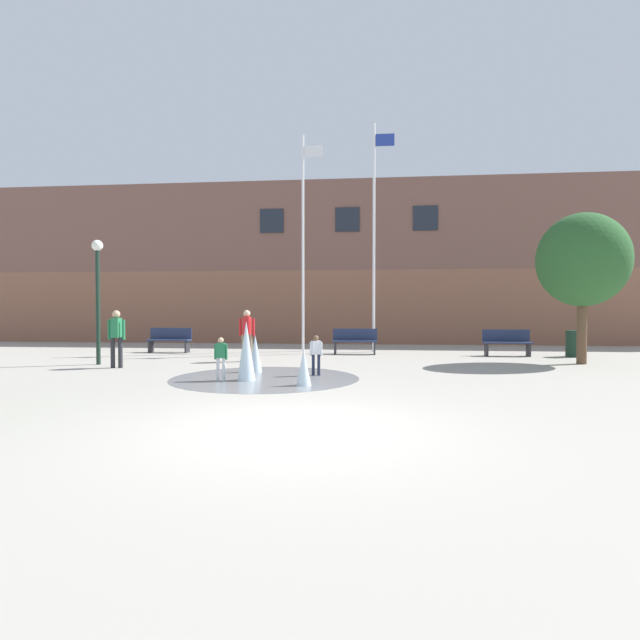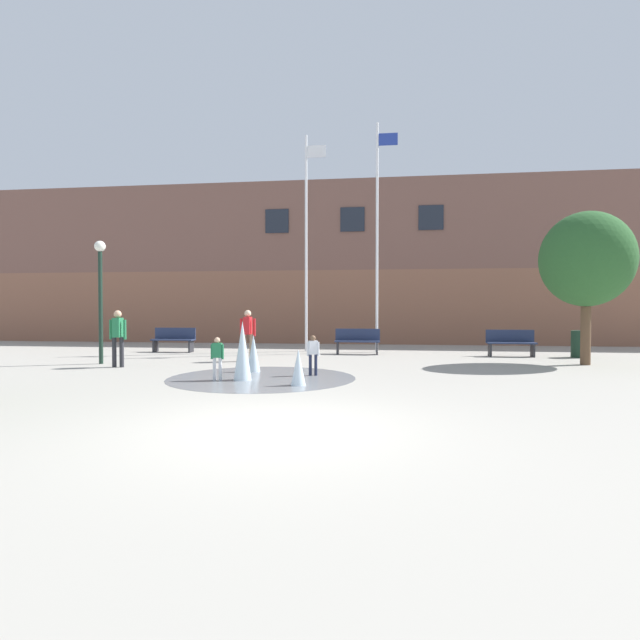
# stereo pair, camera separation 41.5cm
# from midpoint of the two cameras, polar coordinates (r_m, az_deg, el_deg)

# --- Properties ---
(ground_plane) EXTENTS (100.00, 100.00, 0.00)m
(ground_plane) POSITION_cam_midpoint_polar(r_m,az_deg,el_deg) (7.01, -5.05, -12.29)
(ground_plane) COLOR #9E998E
(library_building) EXTENTS (36.00, 6.05, 7.56)m
(library_building) POSITION_cam_midpoint_polar(r_m,az_deg,el_deg) (25.92, 3.00, 6.08)
(library_building) COLOR brown
(library_building) RESTS_ON ground
(splash_fountain) EXTENTS (4.44, 4.44, 1.36)m
(splash_fountain) POSITION_cam_midpoint_polar(r_m,az_deg,el_deg) (11.82, -7.81, -4.63)
(splash_fountain) COLOR gray
(splash_fountain) RESTS_ON ground
(park_bench_left_of_flagpoles) EXTENTS (1.60, 0.44, 0.91)m
(park_bench_left_of_flagpoles) POSITION_cam_midpoint_polar(r_m,az_deg,el_deg) (19.46, -17.40, -2.15)
(park_bench_left_of_flagpoles) COLOR #28282D
(park_bench_left_of_flagpoles) RESTS_ON ground
(park_bench_under_left_flagpole) EXTENTS (1.60, 0.44, 0.91)m
(park_bench_under_left_flagpole) POSITION_cam_midpoint_polar(r_m,az_deg,el_deg) (17.90, 3.35, -2.39)
(park_bench_under_left_flagpole) COLOR #28282D
(park_bench_under_left_flagpole) RESTS_ON ground
(park_bench_far_right) EXTENTS (1.60, 0.44, 0.91)m
(park_bench_far_right) POSITION_cam_midpoint_polar(r_m,az_deg,el_deg) (18.27, 19.97, -2.39)
(park_bench_far_right) COLOR #28282D
(park_bench_far_right) RESTS_ON ground
(adult_near_bench) EXTENTS (0.50, 0.36, 1.59)m
(adult_near_bench) POSITION_cam_midpoint_polar(r_m,az_deg,el_deg) (14.95, -22.99, -1.50)
(adult_near_bench) COLOR #28282D
(adult_near_bench) RESTS_ON ground
(child_with_pink_shirt) EXTENTS (0.31, 0.21, 0.99)m
(child_with_pink_shirt) POSITION_cam_midpoint_polar(r_m,az_deg,el_deg) (12.21, -1.43, -3.68)
(child_with_pink_shirt) COLOR #1E233D
(child_with_pink_shirt) RESTS_ON ground
(child_in_fountain) EXTENTS (0.31, 0.14, 0.99)m
(child_in_fountain) POSITION_cam_midpoint_polar(r_m,az_deg,el_deg) (11.63, -12.27, -3.96)
(child_in_fountain) COLOR silver
(child_in_fountain) RESTS_ON ground
(teen_by_trashcan) EXTENTS (0.50, 0.34, 1.59)m
(teen_by_trashcan) POSITION_cam_midpoint_polar(r_m,az_deg,el_deg) (15.58, -9.11, -1.29)
(teen_by_trashcan) COLOR #89755B
(teen_by_trashcan) RESTS_ON ground
(flagpole_left) EXTENTS (0.80, 0.10, 8.20)m
(flagpole_left) POSITION_cam_midpoint_polar(r_m,az_deg,el_deg) (19.22, -2.50, 9.44)
(flagpole_left) COLOR silver
(flagpole_left) RESTS_ON ground
(flagpole_right) EXTENTS (0.80, 0.10, 8.54)m
(flagpole_right) POSITION_cam_midpoint_polar(r_m,az_deg,el_deg) (19.04, 5.64, 10.03)
(flagpole_right) COLOR silver
(flagpole_right) RESTS_ON ground
(lamp_post_left_lane) EXTENTS (0.32, 0.32, 3.64)m
(lamp_post_left_lane) POSITION_cam_midpoint_polar(r_m,az_deg,el_deg) (16.03, -24.75, 3.91)
(lamp_post_left_lane) COLOR #192D23
(lamp_post_left_lane) RESTS_ON ground
(trash_can) EXTENTS (0.56, 0.56, 0.90)m
(trash_can) POSITION_cam_midpoint_polar(r_m,az_deg,el_deg) (18.87, 26.53, -2.43)
(trash_can) COLOR #193323
(trash_can) RESTS_ON ground
(street_tree_near_building) EXTENTS (2.59, 2.59, 4.45)m
(street_tree_near_building) POSITION_cam_midpoint_polar(r_m,az_deg,el_deg) (16.57, 27.19, 6.09)
(street_tree_near_building) COLOR brown
(street_tree_near_building) RESTS_ON ground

